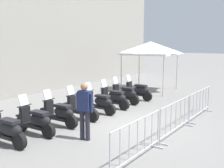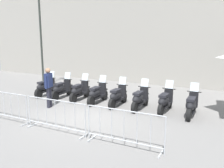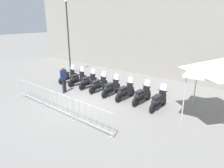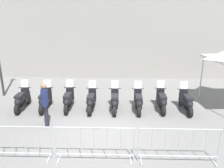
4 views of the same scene
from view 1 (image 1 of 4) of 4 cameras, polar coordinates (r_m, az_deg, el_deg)
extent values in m
plane|color=slate|center=(9.57, 4.22, -8.70)|extent=(120.00, 120.00, 0.00)
cylinder|color=black|center=(7.84, -19.19, -11.43)|extent=(0.16, 0.49, 0.48)
cube|color=black|center=(8.30, -21.92, -10.14)|extent=(0.32, 0.88, 0.10)
ellipsoid|color=black|center=(8.01, -20.84, -8.97)|extent=(0.40, 0.86, 0.40)
cube|color=black|center=(7.97, -21.06, -7.41)|extent=(0.31, 0.61, 0.10)
cylinder|color=black|center=(9.36, -18.74, -8.05)|extent=(0.17, 0.49, 0.48)
cylinder|color=black|center=(8.45, -13.44, -9.65)|extent=(0.17, 0.49, 0.48)
cube|color=black|center=(8.88, -16.24, -8.57)|extent=(0.33, 0.88, 0.10)
ellipsoid|color=black|center=(8.61, -15.09, -7.42)|extent=(0.41, 0.86, 0.40)
cube|color=black|center=(8.58, -15.29, -5.97)|extent=(0.32, 0.62, 0.10)
cube|color=black|center=(9.13, -18.11, -6.41)|extent=(0.35, 0.16, 0.60)
cylinder|color=black|center=(9.05, -18.21, -4.40)|extent=(0.56, 0.07, 0.04)
cube|color=silver|center=(9.05, -18.47, -3.24)|extent=(0.33, 0.16, 0.35)
cube|color=black|center=(9.28, -18.82, -6.45)|extent=(0.22, 0.33, 0.06)
cylinder|color=black|center=(10.01, -14.02, -6.71)|extent=(0.17, 0.49, 0.48)
cylinder|color=black|center=(9.17, -8.68, -8.01)|extent=(0.17, 0.49, 0.48)
cube|color=black|center=(9.57, -11.48, -7.11)|extent=(0.33, 0.88, 0.10)
ellipsoid|color=black|center=(9.32, -10.30, -5.98)|extent=(0.41, 0.86, 0.40)
cube|color=black|center=(9.28, -10.48, -4.64)|extent=(0.32, 0.62, 0.10)
cube|color=black|center=(9.80, -13.35, -5.15)|extent=(0.35, 0.16, 0.60)
cylinder|color=black|center=(9.73, -13.42, -3.26)|extent=(0.56, 0.07, 0.04)
cube|color=silver|center=(9.73, -13.66, -2.19)|extent=(0.33, 0.16, 0.35)
cube|color=black|center=(9.94, -14.08, -5.21)|extent=(0.22, 0.33, 0.06)
cylinder|color=black|center=(10.65, -9.32, -5.60)|extent=(0.19, 0.49, 0.48)
cylinder|color=black|center=(9.84, -4.12, -6.72)|extent=(0.19, 0.49, 0.48)
cube|color=black|center=(10.22, -6.83, -5.93)|extent=(0.36, 0.89, 0.10)
ellipsoid|color=black|center=(9.99, -5.66, -4.85)|extent=(0.44, 0.87, 0.40)
cube|color=black|center=(9.95, -5.82, -3.60)|extent=(0.34, 0.62, 0.10)
cube|color=black|center=(10.45, -8.63, -4.12)|extent=(0.35, 0.17, 0.60)
cylinder|color=black|center=(10.38, -8.68, -2.34)|extent=(0.56, 0.09, 0.04)
cube|color=silver|center=(10.38, -8.90, -1.34)|extent=(0.33, 0.17, 0.35)
cube|color=black|center=(10.58, -9.36, -4.19)|extent=(0.23, 0.34, 0.06)
cylinder|color=black|center=(11.38, -5.55, -4.56)|extent=(0.18, 0.49, 0.48)
cylinder|color=black|center=(10.64, -0.43, -5.49)|extent=(0.18, 0.49, 0.48)
cube|color=black|center=(10.99, -3.08, -4.81)|extent=(0.36, 0.89, 0.10)
ellipsoid|color=black|center=(10.76, -1.92, -3.78)|extent=(0.44, 0.87, 0.40)
cube|color=black|center=(10.74, -2.06, -2.62)|extent=(0.33, 0.62, 0.10)
cube|color=black|center=(11.19, -4.85, -3.16)|extent=(0.35, 0.17, 0.60)
cylinder|color=black|center=(11.13, -4.87, -1.49)|extent=(0.56, 0.09, 0.04)
cube|color=silver|center=(11.12, -5.08, -0.56)|extent=(0.33, 0.17, 0.35)
cube|color=black|center=(11.32, -5.57, -3.23)|extent=(0.23, 0.34, 0.06)
cylinder|color=black|center=(12.18, -2.25, -3.61)|extent=(0.20, 0.49, 0.48)
cylinder|color=black|center=(11.46, 2.59, -4.43)|extent=(0.20, 0.49, 0.48)
cube|color=black|center=(11.80, 0.09, -3.82)|extent=(0.39, 0.90, 0.10)
ellipsoid|color=black|center=(11.59, 1.20, -2.85)|extent=(0.46, 0.88, 0.40)
cube|color=black|center=(11.56, 1.08, -1.76)|extent=(0.35, 0.63, 0.10)
cube|color=black|center=(12.00, -1.57, -2.28)|extent=(0.35, 0.18, 0.60)
cylinder|color=black|center=(11.94, -1.58, -0.73)|extent=(0.56, 0.11, 0.04)
cube|color=silver|center=(11.94, -1.77, 0.14)|extent=(0.33, 0.18, 0.35)
cube|color=black|center=(12.12, -2.26, -2.36)|extent=(0.24, 0.34, 0.06)
cylinder|color=black|center=(13.07, 0.19, -2.72)|extent=(0.20, 0.49, 0.48)
cylinder|color=black|center=(12.38, 4.77, -3.42)|extent=(0.20, 0.49, 0.48)
cube|color=black|center=(12.71, 2.42, -2.89)|extent=(0.39, 0.90, 0.10)
ellipsoid|color=black|center=(12.51, 3.48, -1.97)|extent=(0.47, 0.88, 0.40)
cube|color=black|center=(12.48, 3.37, -0.96)|extent=(0.36, 0.63, 0.10)
cube|color=black|center=(12.90, 0.85, -1.47)|extent=(0.36, 0.18, 0.60)
cylinder|color=black|center=(12.85, 0.85, -0.03)|extent=(0.56, 0.11, 0.04)
cube|color=silver|center=(12.85, 0.68, 0.79)|extent=(0.34, 0.18, 0.35)
cube|color=black|center=(13.02, 0.19, -1.55)|extent=(0.24, 0.34, 0.06)
cylinder|color=black|center=(13.85, 3.01, -2.06)|extent=(0.19, 0.49, 0.48)
cylinder|color=black|center=(13.24, 7.56, -2.64)|extent=(0.19, 0.49, 0.48)
cube|color=black|center=(13.53, 5.24, -2.18)|extent=(0.36, 0.89, 0.10)
ellipsoid|color=black|center=(13.35, 6.29, -1.30)|extent=(0.44, 0.87, 0.40)
cube|color=black|center=(13.32, 6.19, -0.36)|extent=(0.34, 0.62, 0.10)
cube|color=black|center=(13.69, 3.68, -0.87)|extent=(0.35, 0.17, 0.60)
cylinder|color=black|center=(13.64, 3.69, 0.49)|extent=(0.56, 0.09, 0.04)
cube|color=silver|center=(13.64, 3.52, 1.26)|extent=(0.33, 0.17, 0.35)
cube|color=black|center=(13.80, 3.02, -0.96)|extent=(0.23, 0.34, 0.06)
cube|color=#B2B5B7|center=(7.72, 9.42, -13.13)|extent=(0.09, 0.44, 0.04)
cylinder|color=#B2B5B7|center=(5.78, -0.45, -15.42)|extent=(0.04, 0.04, 1.05)
cylinder|color=#B2B5B7|center=(7.62, 9.83, -9.38)|extent=(0.04, 0.04, 1.05)
cylinder|color=#B2B5B7|center=(6.49, 5.53, -7.71)|extent=(2.27, 0.27, 0.04)
cylinder|color=#B2B5B7|center=(6.80, 5.41, -14.74)|extent=(2.27, 0.27, 0.04)
cylinder|color=#B2B5B7|center=(6.03, 1.73, -13.41)|extent=(0.02, 0.02, 0.87)
cylinder|color=#B2B5B7|center=(6.33, 3.70, -12.32)|extent=(0.02, 0.02, 0.87)
cylinder|color=#B2B5B7|center=(6.63, 5.47, -11.31)|extent=(0.02, 0.02, 0.87)
cylinder|color=#B2B5B7|center=(6.95, 7.07, -10.38)|extent=(0.02, 0.02, 0.87)
cylinder|color=#B2B5B7|center=(7.27, 8.52, -9.52)|extent=(0.02, 0.02, 0.87)
cube|color=#B2B5B7|center=(7.97, 10.41, -12.41)|extent=(0.09, 0.44, 0.04)
cube|color=#B2B5B7|center=(9.81, 15.70, -8.45)|extent=(0.09, 0.44, 0.04)
cylinder|color=#B2B5B7|center=(7.72, 10.22, -9.14)|extent=(0.04, 0.04, 1.05)
cylinder|color=#B2B5B7|center=(9.76, 16.02, -5.48)|extent=(0.04, 0.04, 1.05)
cylinder|color=#B2B5B7|center=(8.59, 13.60, -3.74)|extent=(2.27, 0.27, 0.04)
cylinder|color=#B2B5B7|center=(8.82, 13.38, -9.26)|extent=(2.27, 0.27, 0.04)
cylinder|color=#B2B5B7|center=(8.02, 11.42, -7.79)|extent=(0.02, 0.02, 0.87)
cylinder|color=#B2B5B7|center=(8.36, 12.50, -7.14)|extent=(0.02, 0.02, 0.87)
cylinder|color=#B2B5B7|center=(8.70, 13.49, -6.53)|extent=(0.02, 0.02, 0.87)
cylinder|color=#B2B5B7|center=(9.04, 14.41, -5.97)|extent=(0.02, 0.02, 0.87)
cylinder|color=#B2B5B7|center=(9.39, 15.25, -5.45)|extent=(0.02, 0.02, 0.87)
cube|color=#B2B5B7|center=(10.08, 16.30, -7.99)|extent=(0.09, 0.44, 0.04)
cube|color=#B2B5B7|center=(12.02, 19.64, -5.40)|extent=(0.09, 0.44, 0.04)
cylinder|color=#B2B5B7|center=(9.87, 16.25, -5.32)|extent=(0.04, 0.04, 1.05)
cylinder|color=#B2B5B7|center=(11.99, 19.89, -2.96)|extent=(0.04, 0.04, 1.05)
cylinder|color=#B2B5B7|center=(10.82, 18.39, -1.32)|extent=(2.27, 0.27, 0.04)
cylinder|color=#B2B5B7|center=(11.00, 18.16, -5.78)|extent=(2.27, 0.27, 0.04)
cylinder|color=#B2B5B7|center=(10.20, 16.99, -4.37)|extent=(0.02, 0.02, 0.87)
cylinder|color=#B2B5B7|center=(10.55, 17.66, -3.96)|extent=(0.02, 0.02, 0.87)
cylinder|color=#B2B5B7|center=(10.90, 18.28, -3.57)|extent=(0.02, 0.02, 0.87)
cylinder|color=#B2B5B7|center=(11.26, 18.86, -3.21)|extent=(0.02, 0.02, 0.87)
cylinder|color=#B2B5B7|center=(11.62, 19.40, -2.87)|extent=(0.02, 0.02, 0.87)
cylinder|color=#23232D|center=(8.11, -6.38, -8.70)|extent=(0.14, 0.14, 0.90)
cylinder|color=#23232D|center=(8.03, -5.24, -8.86)|extent=(0.14, 0.14, 0.90)
cube|color=navy|center=(7.88, -5.90, -3.58)|extent=(0.27, 0.39, 0.60)
sphere|color=#9E7051|center=(7.79, -5.95, -0.57)|extent=(0.22, 0.22, 0.22)
cylinder|color=navy|center=(7.99, -7.36, -3.78)|extent=(0.09, 0.09, 0.55)
cylinder|color=navy|center=(7.78, -4.40, -4.09)|extent=(0.09, 0.09, 0.55)
cylinder|color=silver|center=(14.37, 10.92, 1.57)|extent=(0.06, 0.06, 2.15)
cylinder|color=silver|center=(16.76, 13.71, 2.54)|extent=(0.06, 0.06, 2.15)
cylinder|color=silver|center=(15.36, 1.98, 2.21)|extent=(0.06, 0.06, 2.15)
cylinder|color=silver|center=(17.61, 5.80, 3.06)|extent=(0.06, 0.06, 2.15)
cube|color=white|center=(15.88, 8.19, 6.43)|extent=(2.80, 2.80, 0.12)
pyramid|color=white|center=(15.87, 8.23, 7.82)|extent=(2.80, 2.80, 0.65)
camera|label=2|loc=(12.90, 47.05, 6.49)|focal=37.60mm
camera|label=3|loc=(15.65, 44.06, 11.90)|focal=31.22mm
camera|label=4|loc=(8.83, 51.75, 12.75)|focal=34.46mm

